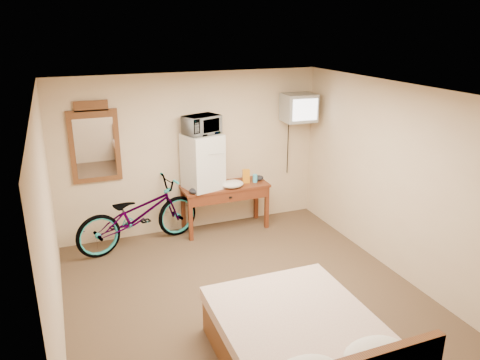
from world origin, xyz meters
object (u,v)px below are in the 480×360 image
Objects in this scene: microwave at (202,125)px; bed at (305,348)px; crt_television at (299,108)px; bicycle at (139,214)px; wall_mirror at (95,144)px; mini_fridge at (203,161)px; desk at (226,193)px; blue_cup at (255,178)px.

microwave reaches higher than bed.
bicycle is (-2.65, -0.07, -1.40)m from crt_television.
wall_mirror is 0.61× the size of bed.
mini_fridge is at bearing -143.23° from microwave.
crt_television is at bearing 0.98° from desk.
bicycle is at bearing 105.98° from bed.
crt_television is 4.13m from bed.
mini_fridge reaches higher than blue_cup.
wall_mirror reaches higher than bicycle.
bed is at bearing -116.53° from crt_television.
microwave is 3.72m from bed.
bicycle is (0.50, -0.32, -1.05)m from wall_mirror.
bed is at bearing -178.02° from bicycle.
blue_cup is at bearing -3.60° from mini_fridge.
desk is 2.29× the size of crt_television.
mini_fridge is 0.57m from microwave.
microwave is 0.43× the size of wall_mirror.
wall_mirror is at bearing 171.78° from desk.
wall_mirror is (-1.89, 0.27, 0.92)m from desk.
desk is at bearing 82.59° from bed.
mini_fridge is 1.42× the size of crt_television.
bicycle is (-1.39, -0.05, -0.13)m from desk.
crt_television is at bearing -20.37° from microwave.
blue_cup is at bearing -6.70° from wall_mirror.
crt_television reaches higher than bed.
mini_fridge is 3.54m from bed.
microwave is (-0.35, 0.05, 1.11)m from desk.
wall_mirror is at bearing 111.68° from bed.
bed is (-0.08, -3.43, -0.88)m from mini_fridge.
crt_television is 0.32× the size of bicycle.
wall_mirror is at bearing 175.43° from crt_television.
wall_mirror is (-1.54, 0.23, -0.20)m from microwave.
mini_fridge is 0.45× the size of bicycle.
desk is 1.16× the size of wall_mirror.
mini_fridge reaches higher than bicycle.
desk is 10.58× the size of blue_cup.
bicycle is at bearing -178.45° from crt_television.
crt_television is (0.76, 0.03, 1.09)m from blue_cup.
bicycle is at bearing -32.96° from wall_mirror.
bicycle is 3.47m from bed.
mini_fridge is 0.43× the size of bed.
microwave is at bearing 176.39° from blue_cup.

